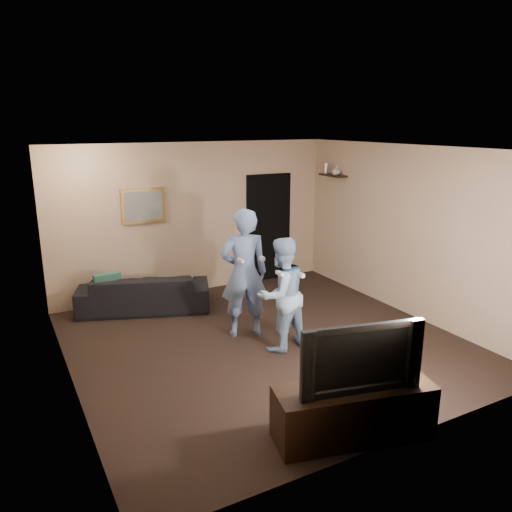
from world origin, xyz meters
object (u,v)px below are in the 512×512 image
wii_player_right (281,294)px  wii_player_left (244,273)px  television (357,354)px  sofa (144,292)px  tv_console (353,412)px

wii_player_right → wii_player_left: bearing=110.0°
television → wii_player_left: size_ratio=0.65×
sofa → tv_console: sofa is taller
tv_console → wii_player_left: bearing=100.1°
sofa → wii_player_right: bearing=138.3°
sofa → television: (0.82, -4.22, 0.56)m
sofa → television: 4.34m
wii_player_left → sofa: bearing=121.0°
sofa → television: television is taller
tv_console → sofa: bearing=114.5°
television → wii_player_right: bearing=92.6°
sofa → wii_player_right: (1.20, -2.24, 0.46)m
tv_console → wii_player_left: wii_player_left is taller
wii_player_left → wii_player_right: 0.68m
sofa → wii_player_right: 2.58m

